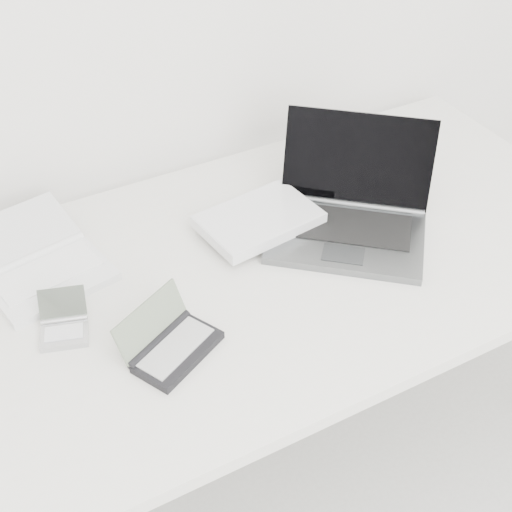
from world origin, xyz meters
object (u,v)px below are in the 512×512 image
desk (259,279)px  palmtop_charcoal (170,344)px  laptop_large (318,216)px  netbook_open_white (41,266)px

desk → palmtop_charcoal: 0.30m
desk → palmtop_charcoal: size_ratio=7.94×
palmtop_charcoal → desk: bearing=1.2°
laptop_large → netbook_open_white: laptop_large is taller
desk → laptop_large: bearing=13.2°
palmtop_charcoal → laptop_large: bearing=-4.2°
netbook_open_white → desk: bearing=-35.5°
laptop_large → desk: bearing=-126.4°
desk → palmtop_charcoal: palmtop_charcoal is taller
desk → netbook_open_white: 0.45m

